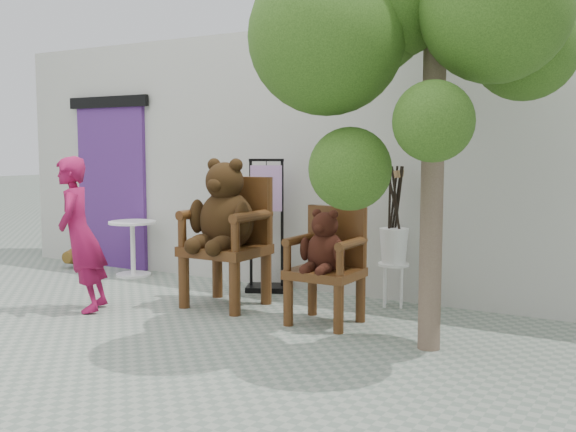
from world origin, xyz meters
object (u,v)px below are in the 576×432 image
object	(u,v)px
chair_big	(226,221)
tree	(404,11)
stool_bucket	(394,245)
person	(80,235)
display_stand	(267,240)
chair_small	(327,254)
cafe_table	(133,242)

from	to	relation	value
chair_big	tree	xyz separation A→B (m)	(2.10, -0.51, 1.82)
stool_bucket	person	bearing A→B (deg)	-145.75
person	display_stand	bearing A→B (deg)	116.28
person	stool_bucket	xyz separation A→B (m)	(2.62, 1.78, -0.13)
person	chair_small	bearing A→B (deg)	77.77
chair_big	chair_small	bearing A→B (deg)	-4.46
chair_big	tree	distance (m)	2.83
chair_small	stool_bucket	bearing A→B (deg)	72.72
cafe_table	stool_bucket	size ratio (longest dim) A/B	0.48
chair_small	tree	bearing A→B (deg)	-25.48
cafe_table	tree	distance (m)	4.83
chair_small	person	bearing A→B (deg)	-159.94
chair_big	chair_small	size ratio (longest dim) A/B	1.41
cafe_table	tree	bearing A→B (deg)	-16.63
cafe_table	tree	size ratio (longest dim) A/B	0.19
chair_small	stool_bucket	distance (m)	0.98
chair_big	stool_bucket	bearing A→B (deg)	29.07
person	tree	bearing A→B (deg)	65.37
chair_small	tree	xyz separation A→B (m)	(0.88, -0.42, 2.05)
cafe_table	stool_bucket	xyz separation A→B (m)	(3.50, 0.13, 0.20)
cafe_table	display_stand	xyz separation A→B (m)	(1.96, 0.11, 0.14)
person	stool_bucket	bearing A→B (deg)	91.96
chair_big	tree	size ratio (longest dim) A/B	0.41
person	display_stand	xyz separation A→B (m)	(1.08, 1.77, -0.19)
chair_big	cafe_table	bearing A→B (deg)	160.45
chair_small	tree	distance (m)	2.27
stool_bucket	cafe_table	bearing A→B (deg)	-177.84
display_stand	cafe_table	bearing A→B (deg)	158.83
stool_bucket	tree	bearing A→B (deg)	-66.46
chair_small	stool_bucket	size ratio (longest dim) A/B	0.75
person	cafe_table	distance (m)	1.90
person	stool_bucket	world-z (taller)	person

